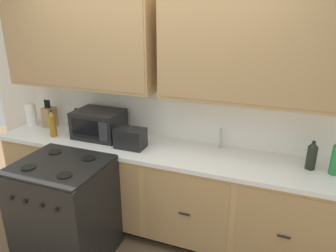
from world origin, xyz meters
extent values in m
plane|color=brown|center=(0.00, 0.00, 0.00)|extent=(8.17, 8.17, 0.00)
cube|color=white|center=(0.00, 0.62, 1.29)|extent=(4.47, 0.05, 2.58)
cube|color=white|center=(0.00, 0.60, 1.12)|extent=(3.27, 0.01, 0.40)
cube|color=tan|center=(-0.84, 0.43, 1.89)|extent=(1.58, 0.34, 0.95)
cube|color=#A58052|center=(-0.84, 0.26, 1.89)|extent=(1.55, 0.01, 0.89)
cube|color=tan|center=(0.84, 0.43, 1.89)|extent=(1.58, 0.34, 0.95)
cube|color=#A58052|center=(0.84, 0.26, 1.89)|extent=(1.55, 0.01, 0.89)
cube|color=black|center=(0.00, 0.33, 0.05)|extent=(3.20, 0.48, 0.10)
cube|color=tan|center=(0.00, 0.30, 0.49)|extent=(3.27, 0.60, 0.78)
cube|color=#A88354|center=(-1.23, 0.00, 0.49)|extent=(0.75, 0.01, 0.71)
cube|color=black|center=(-1.23, -0.02, 0.48)|extent=(0.10, 0.01, 0.01)
cube|color=#A88354|center=(-0.41, 0.00, 0.49)|extent=(0.75, 0.01, 0.71)
cube|color=black|center=(-0.41, -0.02, 0.48)|extent=(0.10, 0.01, 0.01)
cube|color=#A88354|center=(0.41, 0.00, 0.49)|extent=(0.75, 0.01, 0.71)
cube|color=black|center=(0.41, -0.02, 0.48)|extent=(0.10, 0.01, 0.01)
cube|color=#A88354|center=(1.23, 0.00, 0.49)|extent=(0.75, 0.01, 0.71)
cube|color=black|center=(1.23, -0.02, 0.48)|extent=(0.10, 0.01, 0.01)
cube|color=white|center=(0.00, 0.30, 0.90)|extent=(3.30, 0.63, 0.04)
cube|color=#A8AAAF|center=(0.58, 0.33, 0.90)|extent=(0.56, 0.38, 0.02)
cube|color=black|center=(-0.60, -0.33, 0.46)|extent=(0.76, 0.66, 0.92)
cube|color=black|center=(-0.60, -0.33, 0.93)|extent=(0.74, 0.65, 0.02)
cylinder|color=black|center=(-0.78, -0.49, 0.94)|extent=(0.12, 0.12, 0.01)
cylinder|color=black|center=(-0.42, -0.49, 0.94)|extent=(0.12, 0.12, 0.01)
cylinder|color=black|center=(-0.78, -0.17, 0.94)|extent=(0.12, 0.12, 0.01)
cylinder|color=black|center=(-0.42, -0.17, 0.94)|extent=(0.12, 0.12, 0.01)
cylinder|color=black|center=(-0.82, -0.67, 0.75)|extent=(0.03, 0.02, 0.03)
cylinder|color=black|center=(-0.68, -0.67, 0.75)|extent=(0.03, 0.02, 0.03)
cylinder|color=black|center=(-0.52, -0.67, 0.75)|extent=(0.03, 0.02, 0.03)
cylinder|color=black|center=(-0.38, -0.67, 0.75)|extent=(0.03, 0.02, 0.03)
cube|color=black|center=(-0.64, 0.36, 1.06)|extent=(0.48, 0.36, 0.28)
cube|color=black|center=(-0.68, 0.17, 1.06)|extent=(0.31, 0.01, 0.19)
cube|color=#28282D|center=(-0.48, 0.17, 1.06)|extent=(0.10, 0.01, 0.19)
cube|color=black|center=(-0.22, 0.23, 1.01)|extent=(0.28, 0.18, 0.19)
cube|color=black|center=(-0.27, 0.23, 1.10)|extent=(0.02, 0.13, 0.01)
cube|color=black|center=(-0.17, 0.23, 1.10)|extent=(0.02, 0.13, 0.01)
cube|color=#9C794E|center=(-1.34, 0.43, 1.03)|extent=(0.11, 0.14, 0.22)
cylinder|color=black|center=(-1.37, 0.42, 1.18)|extent=(0.02, 0.02, 0.09)
cylinder|color=black|center=(-1.35, 0.42, 1.18)|extent=(0.02, 0.02, 0.09)
cylinder|color=black|center=(-1.33, 0.42, 1.18)|extent=(0.02, 0.02, 0.09)
cylinder|color=black|center=(-1.31, 0.42, 1.18)|extent=(0.02, 0.02, 0.09)
cylinder|color=#B2B5BA|center=(0.58, 0.51, 1.02)|extent=(0.02, 0.02, 0.20)
cylinder|color=white|center=(-1.56, 0.38, 1.05)|extent=(0.12, 0.12, 0.26)
cylinder|color=black|center=(1.36, 0.37, 1.01)|extent=(0.08, 0.08, 0.20)
cone|color=black|center=(1.36, 0.37, 1.14)|extent=(0.07, 0.07, 0.05)
cylinder|color=black|center=(1.36, 0.37, 1.15)|extent=(0.03, 0.03, 0.02)
cylinder|color=blue|center=(-0.97, 0.43, 1.02)|extent=(0.08, 0.08, 0.20)
cone|color=blue|center=(-0.97, 0.43, 1.15)|extent=(0.07, 0.07, 0.05)
cylinder|color=black|center=(-0.97, 0.43, 1.16)|extent=(0.03, 0.03, 0.02)
cylinder|color=#9E6619|center=(-1.10, 0.19, 1.03)|extent=(0.07, 0.07, 0.23)
cone|color=#9E6619|center=(-1.10, 0.19, 1.17)|extent=(0.06, 0.06, 0.06)
cylinder|color=black|center=(-1.10, 0.19, 1.19)|extent=(0.02, 0.02, 0.02)
cylinder|color=#237A38|center=(1.54, 0.34, 1.04)|extent=(0.08, 0.08, 0.24)
camera|label=1|loc=(1.09, -2.20, 2.13)|focal=33.37mm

